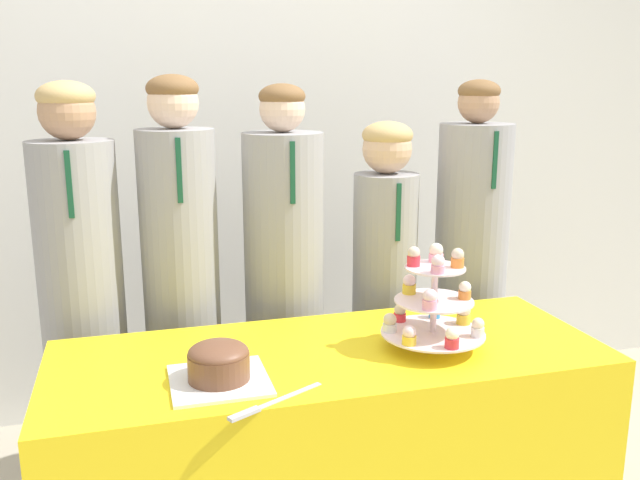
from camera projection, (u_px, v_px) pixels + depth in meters
wall_back at (251, 130)px, 3.21m from camera, size 9.00×0.06×2.70m
table at (330, 460)px, 2.19m from camera, size 1.71×0.65×0.76m
round_cake at (219, 363)px, 1.87m from camera, size 0.27×0.27×0.12m
cake_knife at (261, 407)px, 1.73m from camera, size 0.28×0.16×0.01m
cupcake_stand at (434, 304)px, 2.09m from camera, size 0.32×0.32×0.32m
student_0 at (84, 315)px, 2.43m from camera, size 0.29×0.30×1.58m
student_1 at (183, 303)px, 2.52m from camera, size 0.28×0.28×1.60m
student_2 at (285, 301)px, 2.63m from camera, size 0.30×0.31×1.57m
student_3 at (384, 302)px, 2.75m from camera, size 0.26×0.26×1.43m
student_4 at (469, 283)px, 2.84m from camera, size 0.30×0.30×1.58m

